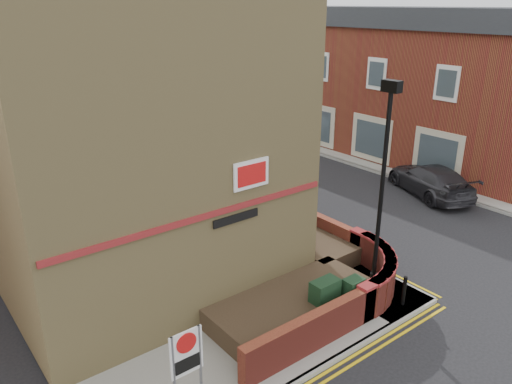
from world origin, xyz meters
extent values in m
plane|color=black|center=(0.00, 0.00, 0.00)|extent=(120.00, 120.00, 0.00)
cube|color=gray|center=(-3.50, 1.50, 0.06)|extent=(13.00, 3.00, 0.12)
cube|color=gray|center=(2.00, 16.00, 0.06)|extent=(2.00, 32.00, 0.12)
cube|color=gray|center=(13.00, 13.00, 0.06)|extent=(4.00, 40.00, 0.12)
cube|color=gray|center=(3.00, 16.00, 0.06)|extent=(0.15, 32.00, 0.12)
cube|color=gray|center=(11.00, 13.00, 0.06)|extent=(0.15, 40.00, 0.12)
cube|color=gold|center=(3.25, 16.00, 0.01)|extent=(0.28, 32.00, 0.01)
cube|color=tan|center=(-3.00, 8.00, 5.62)|extent=(8.00, 10.00, 11.00)
cube|color=maroon|center=(-3.00, 2.97, 3.32)|extent=(7.80, 0.06, 0.15)
cube|color=white|center=(-1.50, 2.96, 4.12)|extent=(1.10, 0.05, 0.75)
cube|color=black|center=(-2.00, 2.96, 3.02)|extent=(1.40, 0.04, 0.22)
cylinder|color=black|center=(1.60, 1.20, 3.12)|extent=(0.12, 0.12, 6.00)
cylinder|color=black|center=(1.60, 1.20, 0.52)|extent=(0.20, 0.20, 0.80)
cube|color=black|center=(1.60, 1.20, 6.27)|extent=(0.25, 0.50, 0.30)
cube|color=#16321A|center=(-0.30, 1.30, 0.72)|extent=(0.80, 0.45, 1.20)
cube|color=#16321A|center=(0.50, 1.00, 0.67)|extent=(0.55, 0.40, 1.10)
cylinder|color=black|center=(2.00, 0.40, 0.57)|extent=(0.11, 0.11, 0.90)
cylinder|color=black|center=(2.60, 1.20, 0.57)|extent=(0.11, 0.11, 0.90)
cylinder|color=slate|center=(-5.30, 0.50, 1.22)|extent=(0.06, 0.06, 2.20)
cylinder|color=slate|center=(-4.70, 0.50, 1.22)|extent=(0.06, 0.06, 2.20)
cube|color=white|center=(-5.00, 0.50, 1.82)|extent=(0.72, 0.04, 1.00)
cylinder|color=red|center=(-5.00, 0.47, 2.07)|extent=(0.44, 0.02, 0.44)
cube|color=maroon|center=(14.50, 17.00, 3.50)|extent=(5.00, 30.00, 7.00)
cube|color=#23262A|center=(14.50, 17.00, 7.50)|extent=(5.40, 30.40, 1.00)
cube|color=#BCB69B|center=(14.50, 38.00, 3.50)|extent=(5.00, 12.00, 7.00)
cube|color=#23262A|center=(14.50, 38.00, 7.50)|extent=(5.40, 12.40, 1.00)
cylinder|color=#382B1E|center=(2.00, 14.00, 2.40)|extent=(0.24, 0.24, 4.55)
sphere|color=#25501A|center=(2.00, 14.00, 5.00)|extent=(3.64, 3.64, 3.64)
sphere|color=#25501A|center=(2.40, 13.70, 4.15)|extent=(2.60, 2.60, 2.60)
sphere|color=#25501A|center=(1.70, 14.40, 4.54)|extent=(2.86, 2.86, 2.86)
cylinder|color=#382B1E|center=(2.00, 22.00, 2.64)|extent=(0.24, 0.24, 5.04)
sphere|color=#25501A|center=(2.00, 22.00, 5.52)|extent=(4.03, 4.03, 4.03)
sphere|color=#25501A|center=(2.40, 21.70, 4.58)|extent=(2.88, 2.88, 2.88)
sphere|color=#25501A|center=(1.70, 22.40, 5.02)|extent=(3.17, 3.17, 3.17)
cylinder|color=#382B1E|center=(2.00, 30.00, 2.50)|extent=(0.24, 0.24, 4.76)
sphere|color=#25501A|center=(2.00, 30.00, 5.22)|extent=(3.81, 3.81, 3.81)
sphere|color=#25501A|center=(2.40, 29.70, 4.34)|extent=(2.72, 2.72, 2.72)
sphere|color=#25501A|center=(1.70, 30.40, 4.74)|extent=(2.99, 2.99, 2.99)
cylinder|color=black|center=(2.40, 25.00, 1.72)|extent=(0.10, 0.10, 3.20)
imported|color=black|center=(2.40, 25.00, 3.82)|extent=(0.20, 0.16, 1.00)
imported|color=#A7ABAF|center=(4.28, 11.96, 0.72)|extent=(2.21, 4.56, 1.44)
imported|color=maroon|center=(3.60, 20.90, 0.70)|extent=(3.91, 5.52, 1.40)
imported|color=#27272B|center=(10.50, 5.29, 0.70)|extent=(3.64, 5.21, 1.40)
imported|color=silver|center=(9.86, 17.03, 0.68)|extent=(1.80, 4.04, 1.35)
camera|label=1|loc=(-8.84, -6.64, 8.25)|focal=35.00mm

